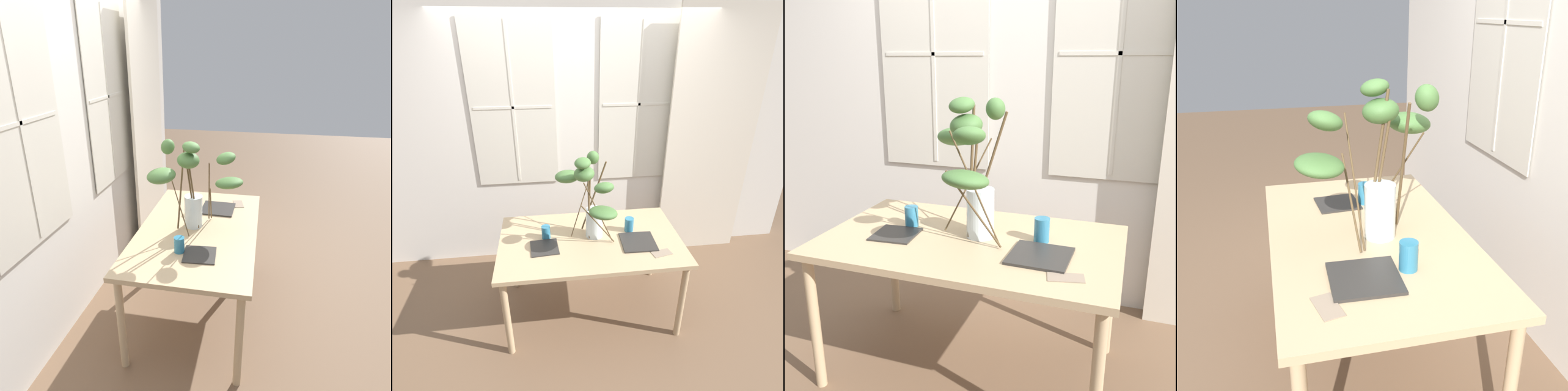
% 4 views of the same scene
% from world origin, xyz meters
% --- Properties ---
extents(ground, '(14.00, 14.00, 0.00)m').
position_xyz_m(ground, '(0.00, 0.00, 0.00)').
color(ground, brown).
extents(back_wall_with_windows, '(4.87, 0.14, 2.71)m').
position_xyz_m(back_wall_with_windows, '(0.00, 1.01, 1.37)').
color(back_wall_with_windows, silver).
rests_on(back_wall_with_windows, ground).
extents(curtain_sheer_side, '(0.93, 0.03, 2.56)m').
position_xyz_m(curtain_sheer_side, '(1.36, 0.83, 1.28)').
color(curtain_sheer_side, silver).
rests_on(curtain_sheer_side, ground).
extents(dining_table, '(1.50, 0.90, 0.77)m').
position_xyz_m(dining_table, '(0.00, 0.00, 0.69)').
color(dining_table, tan).
rests_on(dining_table, ground).
extents(vase_with_branches, '(0.50, 0.72, 0.71)m').
position_xyz_m(vase_with_branches, '(-0.01, 0.04, 1.15)').
color(vase_with_branches, silver).
rests_on(vase_with_branches, dining_table).
extents(drinking_glass_blue_left, '(0.07, 0.07, 0.11)m').
position_xyz_m(drinking_glass_blue_left, '(-0.36, 0.06, 0.82)').
color(drinking_glass_blue_left, teal).
rests_on(drinking_glass_blue_left, dining_table).
extents(drinking_glass_blue_right, '(0.08, 0.08, 0.12)m').
position_xyz_m(drinking_glass_blue_right, '(0.35, 0.08, 0.83)').
color(drinking_glass_blue_right, teal).
rests_on(drinking_glass_blue_right, dining_table).
extents(plate_square_left, '(0.23, 0.23, 0.01)m').
position_xyz_m(plate_square_left, '(-0.38, -0.08, 0.77)').
color(plate_square_left, '#2D2B28').
rests_on(plate_square_left, dining_table).
extents(plate_square_right, '(0.28, 0.28, 0.01)m').
position_xyz_m(plate_square_right, '(0.38, -0.10, 0.77)').
color(plate_square_right, '#2D2B28').
rests_on(plate_square_right, dining_table).
extents(napkin_folded, '(0.17, 0.11, 0.00)m').
position_xyz_m(napkin_folded, '(0.53, -0.27, 0.77)').
color(napkin_folded, gray).
rests_on(napkin_folded, dining_table).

